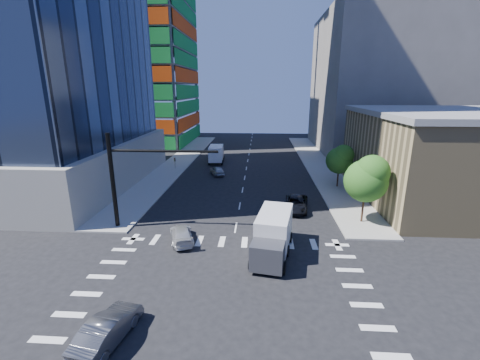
{
  "coord_description": "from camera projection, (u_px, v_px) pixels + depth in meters",
  "views": [
    {
      "loc": [
        2.19,
        -16.48,
        12.99
      ],
      "look_at": [
        0.66,
        8.0,
        5.97
      ],
      "focal_mm": 24.0,
      "sensor_mm": 36.0,
      "label": 1
    }
  ],
  "objects": [
    {
      "name": "ground",
      "position": [
        221.0,
        310.0,
        19.53
      ],
      "size": [
        160.0,
        160.0,
        0.0
      ],
      "primitive_type": "plane",
      "color": "black",
      "rests_on": "ground"
    },
    {
      "name": "road_markings",
      "position": [
        221.0,
        310.0,
        19.52
      ],
      "size": [
        20.0,
        20.0,
        0.01
      ],
      "primitive_type": "cube",
      "color": "silver",
      "rests_on": "ground"
    },
    {
      "name": "sidewalk_ne",
      "position": [
        317.0,
        164.0,
        57.13
      ],
      "size": [
        5.0,
        60.0,
        0.15
      ],
      "primitive_type": "cube",
      "color": "#9B9993",
      "rests_on": "ground"
    },
    {
      "name": "sidewalk_nw",
      "position": [
        179.0,
        162.0,
        58.63
      ],
      "size": [
        5.0,
        60.0,
        0.15
      ],
      "primitive_type": "cube",
      "color": "#9B9993",
      "rests_on": "ground"
    },
    {
      "name": "construction_building",
      "position": [
        133.0,
        36.0,
        73.8
      ],
      "size": [
        25.16,
        34.5,
        70.6
      ],
      "color": "slate",
      "rests_on": "ground"
    },
    {
      "name": "commercial_building",
      "position": [
        454.0,
        156.0,
        37.67
      ],
      "size": [
        20.5,
        22.5,
        10.6
      ],
      "color": "#9C875A",
      "rests_on": "ground"
    },
    {
      "name": "bg_building_ne",
      "position": [
        380.0,
        83.0,
        66.82
      ],
      "size": [
        24.0,
        30.0,
        28.0
      ],
      "primitive_type": "cube",
      "color": "slate",
      "rests_on": "ground"
    },
    {
      "name": "signal_mast_nw",
      "position": [
        128.0,
        173.0,
        29.64
      ],
      "size": [
        10.2,
        0.4,
        9.0
      ],
      "color": "black",
      "rests_on": "sidewalk_nw"
    },
    {
      "name": "tree_south",
      "position": [
        368.0,
        178.0,
        30.82
      ],
      "size": [
        4.16,
        4.16,
        6.82
      ],
      "color": "#382316",
      "rests_on": "sidewalk_ne"
    },
    {
      "name": "tree_north",
      "position": [
        341.0,
        159.0,
        42.51
      ],
      "size": [
        3.54,
        3.52,
        5.78
      ],
      "color": "#382316",
      "rests_on": "sidewalk_ne"
    },
    {
      "name": "car_nb_far",
      "position": [
        296.0,
        204.0,
        35.36
      ],
      "size": [
        3.24,
        5.67,
        1.49
      ],
      "primitive_type": "imported",
      "rotation": [
        0.0,
        0.0,
        -0.15
      ],
      "color": "black",
      "rests_on": "ground"
    },
    {
      "name": "car_sb_near",
      "position": [
        182.0,
        234.0,
        28.14
      ],
      "size": [
        3.16,
        4.84,
        1.3
      ],
      "primitive_type": "imported",
      "rotation": [
        0.0,
        0.0,
        3.47
      ],
      "color": "silver",
      "rests_on": "ground"
    },
    {
      "name": "car_sb_mid",
      "position": [
        217.0,
        171.0,
        49.85
      ],
      "size": [
        3.05,
        4.24,
        1.34
      ],
      "primitive_type": "imported",
      "rotation": [
        0.0,
        0.0,
        3.56
      ],
      "color": "#9EA0A5",
      "rests_on": "ground"
    },
    {
      "name": "car_sb_cross",
      "position": [
        108.0,
        329.0,
        16.91
      ],
      "size": [
        2.39,
        4.8,
        1.51
      ],
      "primitive_type": "imported",
      "rotation": [
        0.0,
        0.0,
        2.96
      ],
      "color": "#57585D",
      "rests_on": "ground"
    },
    {
      "name": "box_truck_near",
      "position": [
        272.0,
        239.0,
        25.46
      ],
      "size": [
        3.79,
        6.72,
        3.32
      ],
      "rotation": [
        0.0,
        0.0,
        -0.18
      ],
      "color": "black",
      "rests_on": "ground"
    },
    {
      "name": "box_truck_far",
      "position": [
        217.0,
        155.0,
        58.35
      ],
      "size": [
        2.82,
        6.04,
        3.11
      ],
      "rotation": [
        0.0,
        0.0,
        3.19
      ],
      "color": "black",
      "rests_on": "ground"
    }
  ]
}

